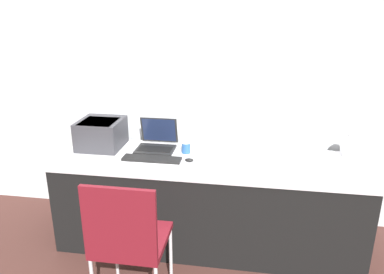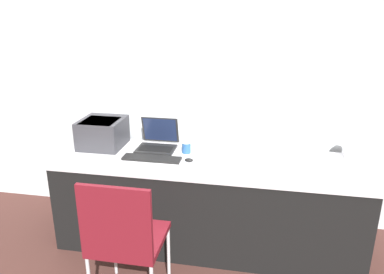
% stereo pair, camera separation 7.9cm
% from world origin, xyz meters
% --- Properties ---
extents(ground_plane, '(14.00, 14.00, 0.00)m').
position_xyz_m(ground_plane, '(0.00, 0.00, 0.00)').
color(ground_plane, '#472823').
extents(wall_back, '(8.00, 0.05, 2.60)m').
position_xyz_m(wall_back, '(0.00, 0.85, 1.30)').
color(wall_back, silver).
rests_on(wall_back, ground_plane).
extents(table, '(2.46, 0.76, 0.75)m').
position_xyz_m(table, '(0.00, 0.37, 0.37)').
color(table, black).
rests_on(table, ground_plane).
extents(printer, '(0.37, 0.38, 0.25)m').
position_xyz_m(printer, '(-0.97, 0.53, 0.88)').
color(printer, '#333338').
rests_on(printer, table).
extents(laptop_left, '(0.33, 0.31, 0.26)m').
position_xyz_m(laptop_left, '(-0.48, 0.57, 0.80)').
color(laptop_left, black).
rests_on(laptop_left, table).
extents(external_keyboard, '(0.48, 0.12, 0.02)m').
position_xyz_m(external_keyboard, '(-0.46, 0.31, 0.76)').
color(external_keyboard, black).
rests_on(external_keyboard, table).
extents(coffee_cup, '(0.08, 0.08, 0.10)m').
position_xyz_m(coffee_cup, '(-0.21, 0.51, 0.80)').
color(coffee_cup, '#285699').
rests_on(coffee_cup, table).
extents(mouse, '(0.07, 0.04, 0.03)m').
position_xyz_m(mouse, '(-0.15, 0.32, 0.76)').
color(mouse, black).
rests_on(mouse, table).
extents(metal_pitcher, '(0.10, 0.10, 0.22)m').
position_xyz_m(metal_pitcher, '(1.13, 0.62, 0.85)').
color(metal_pitcher, silver).
rests_on(metal_pitcher, table).
extents(chair, '(0.45, 0.45, 0.96)m').
position_xyz_m(chair, '(-0.41, -0.48, 0.56)').
color(chair, maroon).
rests_on(chair, ground_plane).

